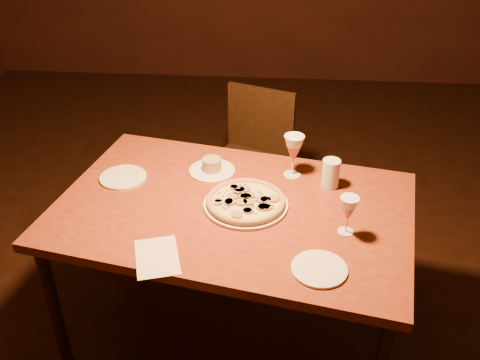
{
  "coord_description": "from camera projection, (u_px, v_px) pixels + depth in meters",
  "views": [
    {
      "loc": [
        -0.01,
        -1.89,
        2.11
      ],
      "look_at": [
        -0.16,
        0.02,
        0.9
      ],
      "focal_mm": 40.0,
      "sensor_mm": 36.0,
      "label": 1
    }
  ],
  "objects": [
    {
      "name": "dining_table",
      "position": [
        233.0,
        219.0,
        2.31
      ],
      "size": [
        1.65,
        1.23,
        0.8
      ],
      "rotation": [
        0.0,
        0.0,
        -0.2
      ],
      "color": "brown",
      "rests_on": "floor"
    },
    {
      "name": "wine_glass_far",
      "position": [
        293.0,
        156.0,
        2.43
      ],
      "size": [
        0.09,
        0.09,
        0.2
      ],
      "primitive_type": null,
      "color": "#B75D4C",
      "rests_on": "dining_table"
    },
    {
      "name": "wine_glass_right",
      "position": [
        348.0,
        215.0,
        2.08
      ],
      "size": [
        0.07,
        0.07,
        0.16
      ],
      "primitive_type": null,
      "color": "#B75D4C",
      "rests_on": "dining_table"
    },
    {
      "name": "side_plate_near",
      "position": [
        319.0,
        269.0,
        1.93
      ],
      "size": [
        0.2,
        0.2,
        0.01
      ],
      "primitive_type": "cylinder",
      "color": "white",
      "rests_on": "dining_table"
    },
    {
      "name": "water_tumbler",
      "position": [
        331.0,
        173.0,
        2.37
      ],
      "size": [
        0.08,
        0.08,
        0.13
      ],
      "primitive_type": "cylinder",
      "color": "silver",
      "rests_on": "dining_table"
    },
    {
      "name": "side_plate_left",
      "position": [
        123.0,
        177.0,
        2.46
      ],
      "size": [
        0.21,
        0.21,
        0.01
      ],
      "primitive_type": "cylinder",
      "color": "white",
      "rests_on": "dining_table"
    },
    {
      "name": "ramekin_saucer",
      "position": [
        212.0,
        167.0,
        2.5
      ],
      "size": [
        0.22,
        0.22,
        0.07
      ],
      "color": "white",
      "rests_on": "dining_table"
    },
    {
      "name": "pizza_plate",
      "position": [
        246.0,
        202.0,
        2.26
      ],
      "size": [
        0.36,
        0.36,
        0.04
      ],
      "color": "white",
      "rests_on": "dining_table"
    },
    {
      "name": "chair_far",
      "position": [
        252.0,
        155.0,
        3.25
      ],
      "size": [
        0.55,
        0.55,
        0.89
      ],
      "rotation": [
        0.0,
        0.0,
        -0.36
      ],
      "color": "black",
      "rests_on": "floor"
    },
    {
      "name": "menu_card",
      "position": [
        157.0,
        257.0,
        1.99
      ],
      "size": [
        0.22,
        0.26,
        0.0
      ],
      "primitive_type": "cube",
      "rotation": [
        0.0,
        0.0,
        0.29
      ],
      "color": "silver",
      "rests_on": "dining_table"
    },
    {
      "name": "floor",
      "position": [
        271.0,
        333.0,
        2.72
      ],
      "size": [
        7.0,
        7.0,
        0.0
      ],
      "primitive_type": "plane",
      "color": "black",
      "rests_on": "ground"
    }
  ]
}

